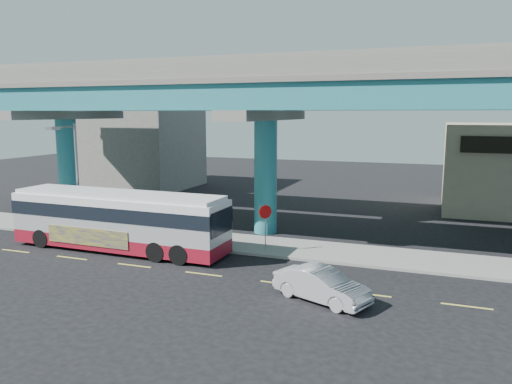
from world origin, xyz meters
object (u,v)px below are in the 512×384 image
(sedan, at_px, (321,285))
(stop_sign, at_px, (265,218))
(parked_car, at_px, (105,220))
(transit_bus, at_px, (119,219))
(street_lamp, at_px, (71,163))

(sedan, bearing_deg, stop_sign, 60.26)
(parked_car, bearing_deg, transit_bus, -138.35)
(sedan, bearing_deg, parked_car, 88.49)
(parked_car, xyz_separation_m, street_lamp, (-0.72, -2.17, 4.02))
(sedan, bearing_deg, street_lamp, 95.76)
(street_lamp, bearing_deg, transit_bus, -18.17)
(transit_bus, xyz_separation_m, sedan, (12.76, -3.75, -1.16))
(transit_bus, distance_m, stop_sign, 8.47)
(sedan, xyz_separation_m, stop_sign, (-4.57, 5.93, 1.38))
(transit_bus, distance_m, parked_car, 5.30)
(transit_bus, relative_size, parked_car, 3.64)
(transit_bus, bearing_deg, street_lamp, 163.09)
(sedan, relative_size, stop_sign, 1.68)
(sedan, distance_m, stop_sign, 7.61)
(parked_car, height_order, stop_sign, stop_sign)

